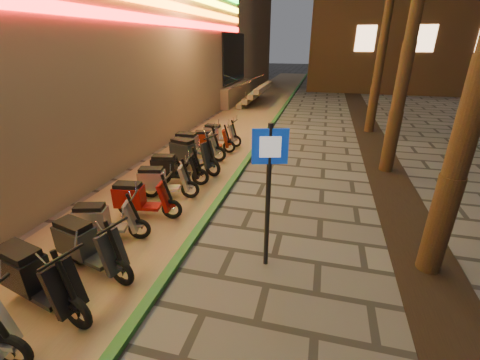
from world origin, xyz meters
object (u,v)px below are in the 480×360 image
(pedestrian_sign, at_px, (269,179))
(scooter_7, at_px, (139,198))
(scooter_9, at_px, (173,168))
(scooter_4, at_px, (35,278))
(scooter_5, at_px, (86,246))
(scooter_10, at_px, (190,154))
(scooter_12, at_px, (210,141))
(scooter_8, at_px, (161,181))
(scooter_6, at_px, (103,220))
(scooter_13, at_px, (218,134))
(scooter_11, at_px, (194,145))

(pedestrian_sign, distance_m, scooter_7, 3.52)
(scooter_7, xyz_separation_m, scooter_9, (-0.06, 1.93, 0.01))
(scooter_4, bearing_deg, scooter_5, 94.22)
(scooter_7, xyz_separation_m, scooter_10, (-0.01, 3.04, 0.08))
(scooter_9, bearing_deg, scooter_12, 78.95)
(scooter_7, distance_m, scooter_12, 4.92)
(pedestrian_sign, relative_size, scooter_10, 1.46)
(scooter_8, bearing_deg, scooter_4, -104.29)
(scooter_5, xyz_separation_m, scooter_7, (-0.11, 1.95, -0.04))
(scooter_6, xyz_separation_m, scooter_9, (0.16, 2.95, 0.04))
(scooter_4, height_order, scooter_13, scooter_4)
(scooter_4, xyz_separation_m, scooter_9, (-0.03, 4.82, -0.06))
(scooter_4, bearing_deg, scooter_6, 109.02)
(scooter_7, relative_size, scooter_9, 0.97)
(scooter_13, bearing_deg, scooter_4, -87.28)
(scooter_7, bearing_deg, scooter_6, -110.67)
(scooter_4, height_order, scooter_7, scooter_4)
(scooter_5, relative_size, scooter_12, 1.13)
(scooter_6, bearing_deg, scooter_9, 70.47)
(scooter_12, bearing_deg, scooter_11, -115.94)
(scooter_11, bearing_deg, scooter_8, -88.59)
(scooter_11, height_order, scooter_13, scooter_11)
(scooter_5, bearing_deg, scooter_6, 123.82)
(scooter_4, distance_m, scooter_5, 0.95)
(scooter_10, xyz_separation_m, scooter_13, (0.02, 2.81, -0.10))
(scooter_4, bearing_deg, scooter_8, 102.54)
(scooter_4, bearing_deg, scooter_9, 103.62)
(scooter_8, relative_size, scooter_13, 1.03)
(scooter_7, bearing_deg, scooter_4, -99.14)
(scooter_8, distance_m, scooter_10, 2.00)
(scooter_5, distance_m, scooter_9, 3.88)
(scooter_5, height_order, scooter_7, scooter_5)
(scooter_6, height_order, scooter_13, scooter_13)
(scooter_13, bearing_deg, scooter_10, -87.36)
(scooter_6, bearing_deg, scooter_5, -86.39)
(scooter_7, bearing_deg, scooter_13, 81.49)
(scooter_4, relative_size, scooter_7, 1.15)
(pedestrian_sign, bearing_deg, scooter_4, -165.27)
(scooter_10, height_order, scooter_12, scooter_10)
(scooter_7, bearing_deg, scooter_12, 81.84)
(scooter_5, bearing_deg, scooter_13, 104.54)
(scooter_4, xyz_separation_m, scooter_8, (0.05, 3.94, -0.08))
(scooter_6, relative_size, scooter_11, 0.84)
(scooter_5, height_order, scooter_6, scooter_5)
(pedestrian_sign, relative_size, scooter_9, 1.63)
(scooter_5, height_order, scooter_10, scooter_10)
(pedestrian_sign, xyz_separation_m, scooter_10, (-3.16, 4.03, -1.16))
(scooter_11, bearing_deg, scooter_12, 72.16)
(scooter_6, xyz_separation_m, scooter_10, (0.21, 4.07, 0.11))
(scooter_4, relative_size, scooter_8, 1.17)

